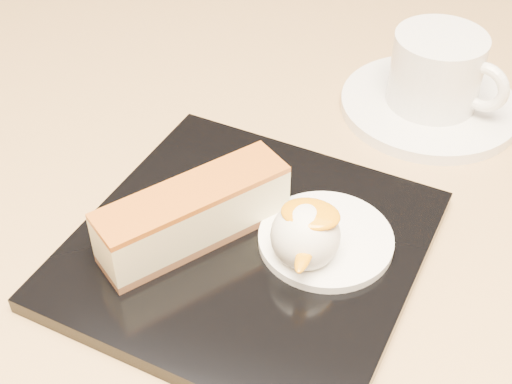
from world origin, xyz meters
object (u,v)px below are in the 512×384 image
(cheesecake, at_px, (194,214))
(dessert_plate, at_px, (247,249))
(table, at_px, (308,334))
(ice_cream_scoop, at_px, (305,236))
(saucer, at_px, (429,105))
(coffee_cup, at_px, (439,69))

(cheesecake, bearing_deg, dessert_plate, -43.02)
(table, height_order, ice_cream_scoop, ice_cream_scoop)
(dessert_plate, relative_size, ice_cream_scoop, 4.94)
(table, xyz_separation_m, saucer, (0.06, 0.14, 0.16))
(dessert_plate, bearing_deg, cheesecake, -171.87)
(saucer, xyz_separation_m, coffee_cup, (0.00, -0.00, 0.04))
(table, bearing_deg, coffee_cup, 65.28)
(ice_cream_scoop, bearing_deg, cheesecake, -180.00)
(table, height_order, cheesecake, cheesecake)
(table, xyz_separation_m, ice_cream_scoop, (0.01, -0.07, 0.19))
(dessert_plate, xyz_separation_m, coffee_cup, (0.10, 0.21, 0.04))
(saucer, distance_m, coffee_cup, 0.04)
(saucer, bearing_deg, dessert_plate, -115.46)
(dessert_plate, xyz_separation_m, saucer, (0.10, 0.21, -0.00))
(dessert_plate, distance_m, coffee_cup, 0.23)
(ice_cream_scoop, bearing_deg, saucer, 74.61)
(saucer, bearing_deg, cheesecake, -122.23)
(dessert_plate, relative_size, cheesecake, 1.78)
(table, distance_m, cheesecake, 0.21)
(dessert_plate, height_order, saucer, dessert_plate)
(cheesecake, distance_m, saucer, 0.25)
(dessert_plate, height_order, cheesecake, cheesecake)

